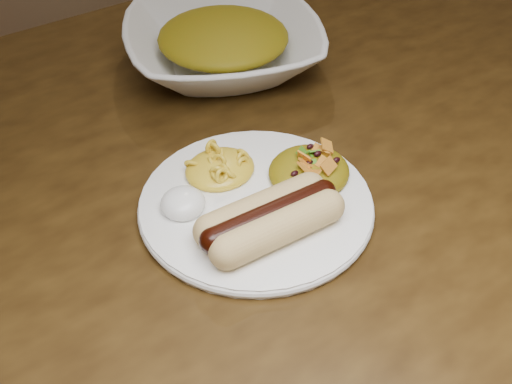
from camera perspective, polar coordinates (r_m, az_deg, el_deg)
table at (r=0.71m, az=-12.12°, el=-6.80°), size 1.60×0.90×0.75m
plate at (r=0.62m, az=-0.00°, el=-1.12°), size 0.27×0.27×0.01m
hotdog at (r=0.57m, az=1.38°, el=-2.46°), size 0.13×0.07×0.03m
mac_and_cheese at (r=0.64m, az=-3.50°, el=2.95°), size 0.08×0.07×0.03m
sour_cream at (r=0.60m, az=-7.02°, el=-0.66°), size 0.06×0.06×0.03m
taco_salad at (r=0.64m, az=5.12°, el=2.57°), size 0.09×0.08×0.04m
serving_bowl at (r=0.85m, az=-3.10°, el=13.67°), size 0.35×0.35×0.07m
bowl_filling at (r=0.84m, az=-3.15°, el=14.71°), size 0.21×0.21×0.04m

